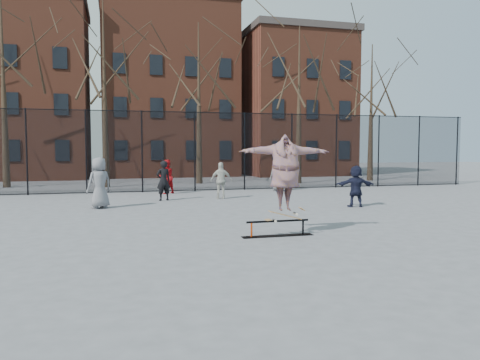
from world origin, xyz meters
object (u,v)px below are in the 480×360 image
object	(u,v)px
skateboard	(285,218)
bystander_grey	(99,183)
bystander_navy	(356,186)
bystander_black	(163,181)
skate_rail	(278,230)
bystander_extra	(279,173)
bystander_red	(166,177)
bystander_white	(221,181)
skater	(285,178)

from	to	relation	value
skateboard	bystander_grey	world-z (taller)	bystander_grey
bystander_grey	bystander_navy	xyz separation A→B (m)	(9.16, -2.00, -0.15)
bystander_black	skate_rail	bearing A→B (deg)	87.74
skate_rail	bystander_navy	bearing A→B (deg)	44.65
skate_rail	skateboard	world-z (taller)	skateboard
skate_rail	bystander_extra	size ratio (longest dim) A/B	1.00
skate_rail	skateboard	xyz separation A→B (m)	(0.19, -0.00, 0.30)
bystander_grey	bystander_red	distance (m)	5.58
bystander_black	bystander_extra	size ratio (longest dim) A/B	0.91
skateboard	bystander_grey	xyz separation A→B (m)	(-4.62, 6.68, 0.47)
skate_rail	bystander_grey	size ratio (longest dim) A/B	0.99
skate_rail	bystander_white	xyz separation A→B (m)	(0.52, 8.61, 0.63)
skater	bystander_black	distance (m)	8.89
bystander_black	skater	bearing A→B (deg)	88.95
bystander_black	bystander_white	world-z (taller)	bystander_black
skater	bystander_grey	bearing A→B (deg)	129.88
bystander_white	bystander_navy	world-z (taller)	bystander_white
skate_rail	bystander_grey	xyz separation A→B (m)	(-4.43, 6.68, 0.77)
bystander_white	bystander_extra	bearing A→B (deg)	-132.85
skater	bystander_navy	world-z (taller)	skater
bystander_grey	bystander_extra	distance (m)	9.80
bystander_black	bystander_white	xyz separation A→B (m)	(2.46, -0.00, -0.04)
bystander_white	bystander_extra	size ratio (longest dim) A/B	0.86
bystander_black	skateboard	bearing A→B (deg)	88.95
skater	bystander_black	world-z (taller)	skater
skateboard	bystander_white	xyz separation A→B (m)	(0.32, 8.61, 0.33)
bystander_red	bystander_extra	world-z (taller)	bystander_extra
skateboard	bystander_navy	distance (m)	6.52
skater	bystander_white	size ratio (longest dim) A/B	1.47
skater	bystander_grey	xyz separation A→B (m)	(-4.62, 6.68, -0.53)
bystander_white	skate_rail	bearing A→B (deg)	95.81
bystander_black	bystander_red	xyz separation A→B (m)	(0.42, 2.82, -0.02)
bystander_grey	bystander_red	size ratio (longest dim) A/B	1.14
skater	bystander_extra	world-z (taller)	skater
skate_rail	bystander_grey	world-z (taller)	bystander_grey
skateboard	bystander_grey	size ratio (longest dim) A/B	0.49
skate_rail	bystander_red	distance (m)	11.55
skater	bystander_white	distance (m)	8.64
bystander_grey	bystander_white	world-z (taller)	bystander_grey
skater	bystander_navy	bearing A→B (deg)	51.03
bystander_red	bystander_white	bearing A→B (deg)	90.84
skater	bystander_white	xyz separation A→B (m)	(0.32, 8.61, -0.67)
skateboard	bystander_red	distance (m)	11.57
bystander_red	bystander_white	distance (m)	3.48
skater	bystander_black	bearing A→B (deg)	109.10
bystander_extra	skateboard	bearing A→B (deg)	70.11
skateboard	bystander_white	world-z (taller)	bystander_white
bystander_navy	bystander_white	bearing A→B (deg)	-30.92
skate_rail	bystander_black	xyz separation A→B (m)	(-1.94, 8.61, 0.67)
bystander_black	bystander_navy	size ratio (longest dim) A/B	1.07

